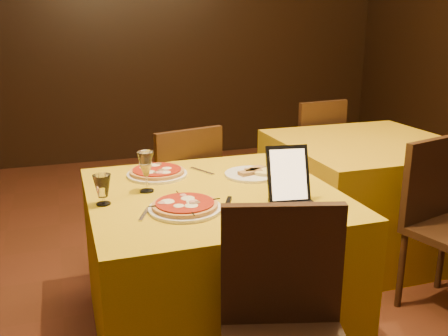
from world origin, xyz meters
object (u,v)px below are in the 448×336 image
object	(u,v)px
water_glass	(103,190)
chair_side_far	(307,154)
pizza_far	(157,173)
chair_main_far	(175,197)
tablet	(288,174)
side_table	(365,196)
wine_glass	(146,171)
pizza_near	(185,207)
main_table	(213,265)

from	to	relation	value
water_glass	chair_side_far	bearing A→B (deg)	40.51
chair_side_far	pizza_far	size ratio (longest dim) A/B	3.02
chair_main_far	tablet	world-z (taller)	tablet
side_table	water_glass	world-z (taller)	water_glass
wine_glass	tablet	size ratio (longest dim) A/B	0.78
pizza_near	wine_glass	bearing A→B (deg)	110.72
chair_side_far	water_glass	size ratio (longest dim) A/B	7.00
pizza_far	wine_glass	xyz separation A→B (m)	(-0.09, -0.22, 0.08)
main_table	wine_glass	xyz separation A→B (m)	(-0.28, 0.09, 0.47)
pizza_far	wine_glass	size ratio (longest dim) A/B	1.58
side_table	water_glass	distance (m)	1.90
pizza_near	water_glass	bearing A→B (deg)	150.73
water_glass	chair_main_far	bearing A→B (deg)	58.96
tablet	wine_glass	bearing A→B (deg)	159.01
main_table	wine_glass	bearing A→B (deg)	162.86
side_table	wine_glass	world-z (taller)	wine_glass
side_table	pizza_near	bearing A→B (deg)	-150.10
tablet	pizza_far	bearing A→B (deg)	139.29
side_table	pizza_near	distance (m)	1.69
pizza_near	pizza_far	bearing A→B (deg)	91.95
side_table	pizza_far	distance (m)	1.53
main_table	pizza_near	distance (m)	0.47
wine_glass	chair_main_far	bearing A→B (deg)	67.93
pizza_near	chair_main_far	bearing A→B (deg)	79.83
water_glass	tablet	distance (m)	0.78
pizza_far	tablet	bearing A→B (deg)	-48.91
side_table	chair_side_far	xyz separation A→B (m)	(0.00, 0.84, 0.08)
pizza_near	tablet	size ratio (longest dim) A/B	1.23
chair_main_far	tablet	xyz separation A→B (m)	(0.27, -1.01, 0.41)
side_table	tablet	bearing A→B (deg)	-139.23
wine_glass	water_glass	bearing A→B (deg)	-151.69
chair_main_far	side_table	bearing A→B (deg)	157.88
tablet	pizza_near	bearing A→B (deg)	-175.14
main_table	chair_main_far	distance (m)	0.79
pizza_near	wine_glass	distance (m)	0.31
wine_glass	tablet	bearing A→B (deg)	-29.20
chair_main_far	pizza_near	xyz separation A→B (m)	(-0.18, -0.98, 0.31)
main_table	water_glass	world-z (taller)	water_glass
chair_main_far	water_glass	bearing A→B (deg)	44.11
chair_main_far	pizza_near	world-z (taller)	chair_main_far
chair_side_far	wine_glass	size ratio (longest dim) A/B	4.79
pizza_near	tablet	bearing A→B (deg)	-3.34
side_table	chair_side_far	world-z (taller)	chair_side_far
pizza_near	water_glass	size ratio (longest dim) A/B	2.30
wine_glass	main_table	bearing A→B (deg)	-17.14
chair_side_far	pizza_near	xyz separation A→B (m)	(-1.43, -1.66, 0.31)
main_table	pizza_far	xyz separation A→B (m)	(-0.19, 0.31, 0.39)
water_glass	tablet	xyz separation A→B (m)	(0.75, -0.20, 0.06)
pizza_far	chair_main_far	bearing A→B (deg)	67.91
chair_main_far	pizza_near	distance (m)	1.04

